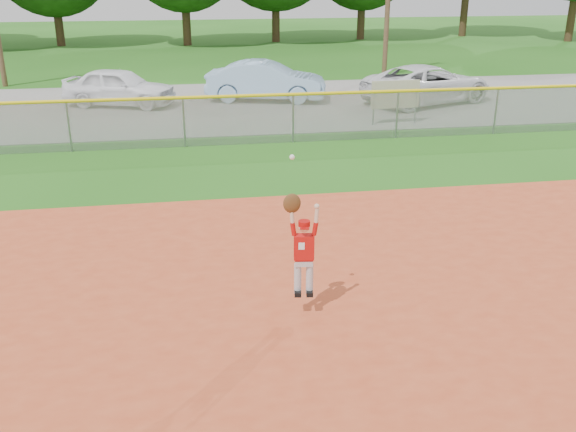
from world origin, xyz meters
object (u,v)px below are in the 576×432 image
object	(u,v)px
sponsor_sign	(395,96)
ballplayer	(302,245)
car_white_a	(119,87)
car_white_b	(428,84)
car_blue	(266,81)

from	to	relation	value
sponsor_sign	ballplayer	bearing A→B (deg)	-114.14
car_white_a	car_white_b	distance (m)	12.11
car_blue	car_white_b	distance (m)	6.44
car_blue	ballplayer	distance (m)	17.21
car_blue	car_white_b	size ratio (longest dim) A/B	0.89
car_white_a	ballplayer	size ratio (longest dim) A/B	1.91
car_white_b	car_white_a	bearing A→B (deg)	62.35
sponsor_sign	car_white_a	bearing A→B (deg)	154.00
sponsor_sign	car_blue	bearing A→B (deg)	128.56
car_white_a	sponsor_sign	xyz separation A→B (m)	(9.60, -4.68, 0.24)
car_blue	sponsor_sign	world-z (taller)	car_blue
car_white_a	car_white_b	size ratio (longest dim) A/B	0.80
car_white_a	car_white_b	xyz separation A→B (m)	(12.03, -1.35, 0.02)
car_white_a	car_blue	distance (m)	5.77
car_blue	car_white_b	xyz separation A→B (m)	(6.27, -1.48, -0.04)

